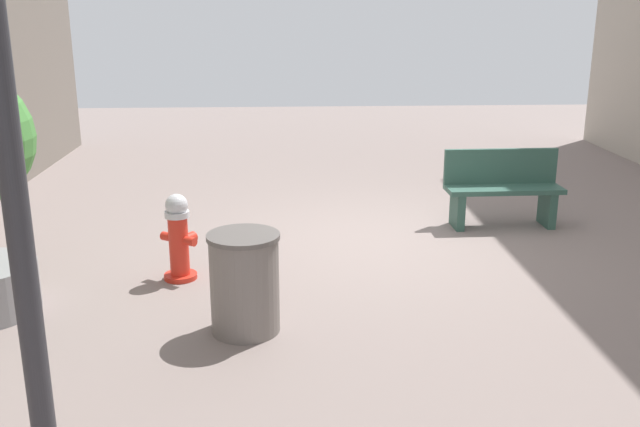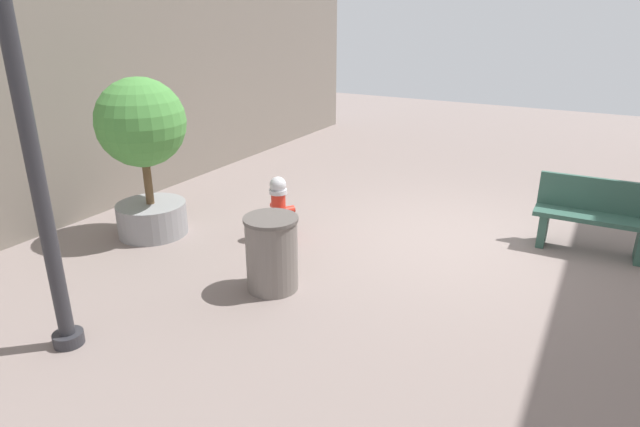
% 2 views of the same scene
% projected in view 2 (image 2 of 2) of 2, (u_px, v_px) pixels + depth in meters
% --- Properties ---
extents(ground_plane, '(23.40, 23.40, 0.00)m').
position_uv_depth(ground_plane, '(455.00, 240.00, 7.37)').
color(ground_plane, gray).
extents(fire_hydrant, '(0.40, 0.39, 0.88)m').
position_uv_depth(fire_hydrant, '(279.00, 208.00, 7.28)').
color(fire_hydrant, red).
rests_on(fire_hydrant, ground_plane).
extents(bench_near, '(1.44, 0.46, 0.95)m').
position_uv_depth(bench_near, '(594.00, 216.00, 6.89)').
color(bench_near, '#33594C').
rests_on(bench_near, ground_plane).
extents(planter_tree, '(1.18, 1.18, 2.17)m').
position_uv_depth(planter_tree, '(143.00, 143.00, 7.11)').
color(planter_tree, gray).
rests_on(planter_tree, ground_plane).
extents(street_lamp, '(0.36, 0.36, 3.69)m').
position_uv_depth(street_lamp, '(21.00, 98.00, 4.25)').
color(street_lamp, '#2D2D33').
rests_on(street_lamp, ground_plane).
extents(trash_bin, '(0.61, 0.61, 0.86)m').
position_uv_depth(trash_bin, '(272.00, 253.00, 5.94)').
color(trash_bin, slate).
rests_on(trash_bin, ground_plane).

